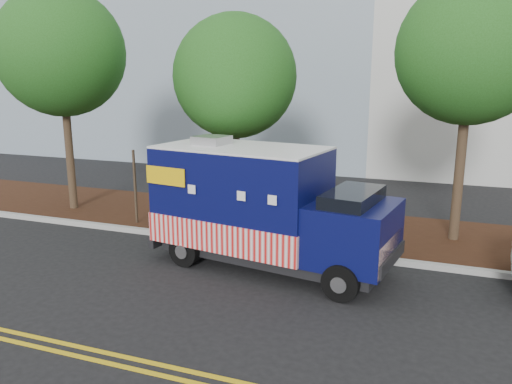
% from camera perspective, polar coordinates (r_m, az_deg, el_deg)
% --- Properties ---
extents(ground, '(120.00, 120.00, 0.00)m').
position_cam_1_polar(ground, '(12.61, -4.56, -8.04)').
color(ground, black).
rests_on(ground, ground).
extents(curb, '(120.00, 0.18, 0.15)m').
position_cam_1_polar(curb, '(13.79, -2.14, -5.80)').
color(curb, '#9E9E99').
rests_on(curb, ground).
extents(mulch_strip, '(120.00, 4.00, 0.15)m').
position_cam_1_polar(mulch_strip, '(15.66, 0.77, -3.46)').
color(mulch_strip, black).
rests_on(mulch_strip, ground).
extents(centerline_near, '(120.00, 0.10, 0.01)m').
position_cam_1_polar(centerline_near, '(9.16, -16.77, -17.18)').
color(centerline_near, gold).
rests_on(centerline_near, ground).
extents(centerline_far, '(120.00, 0.10, 0.01)m').
position_cam_1_polar(centerline_far, '(8.99, -17.76, -17.87)').
color(centerline_far, gold).
rests_on(centerline_far, ground).
extents(tree_a, '(4.07, 4.07, 7.31)m').
position_cam_1_polar(tree_a, '(17.66, -21.39, 14.58)').
color(tree_a, '#38281C').
rests_on(tree_a, ground).
extents(tree_b, '(3.70, 3.70, 6.38)m').
position_cam_1_polar(tree_b, '(15.33, -2.43, 13.01)').
color(tree_b, '#38281C').
rests_on(tree_b, ground).
extents(tree_c, '(3.78, 3.78, 7.06)m').
position_cam_1_polar(tree_c, '(14.25, 23.33, 14.54)').
color(tree_c, '#38281C').
rests_on(tree_c, ground).
extents(sign_post, '(0.06, 0.06, 2.40)m').
position_cam_1_polar(sign_post, '(15.53, -13.63, 0.31)').
color(sign_post, '#473828').
rests_on(sign_post, ground).
extents(food_truck, '(6.15, 3.08, 3.10)m').
position_cam_1_polar(food_truck, '(12.01, 0.50, -2.02)').
color(food_truck, black).
rests_on(food_truck, ground).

